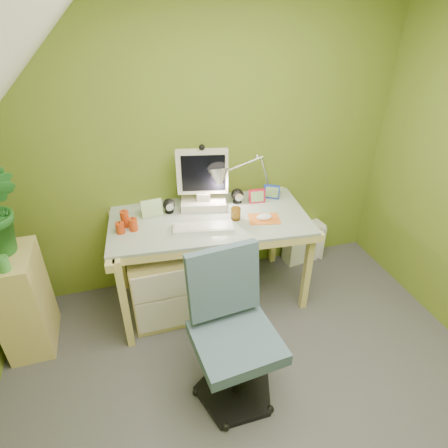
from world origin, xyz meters
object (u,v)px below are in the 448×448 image
object	(u,v)px
desk	(210,259)
monitor	(203,177)
desk_lamp	(259,166)
radiator	(303,243)
task_chair	(236,340)
side_ledge	(24,301)

from	to	relation	value
desk	monitor	size ratio (longest dim) A/B	2.96
desk_lamp	radiator	bearing A→B (deg)	16.17
desk_lamp	task_chair	world-z (taller)	desk_lamp
side_ledge	radiator	xyz separation A→B (m)	(2.33, 0.36, -0.20)
desk_lamp	radiator	size ratio (longest dim) A/B	1.52
desk_lamp	task_chair	size ratio (longest dim) A/B	0.57
desk_lamp	side_ledge	xyz separation A→B (m)	(-1.80, -0.27, -0.67)
desk	task_chair	distance (m)	0.92
desk	side_ledge	xyz separation A→B (m)	(-1.35, -0.09, -0.01)
desk	side_ledge	size ratio (longest dim) A/B	1.89
desk	side_ledge	world-z (taller)	desk
desk	task_chair	xyz separation A→B (m)	(-0.08, -0.91, 0.10)
monitor	desk_lamp	bearing A→B (deg)	12.39
desk	monitor	world-z (taller)	monitor
desk	monitor	distance (m)	0.66
task_chair	desk	bearing A→B (deg)	79.55
side_ledge	task_chair	distance (m)	1.52
desk	task_chair	bearing A→B (deg)	-89.86
desk_lamp	monitor	bearing A→B (deg)	-173.49
task_chair	radiator	distance (m)	1.62
monitor	radiator	size ratio (longest dim) A/B	1.34
desk	desk_lamp	xyz separation A→B (m)	(0.45, 0.18, 0.67)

